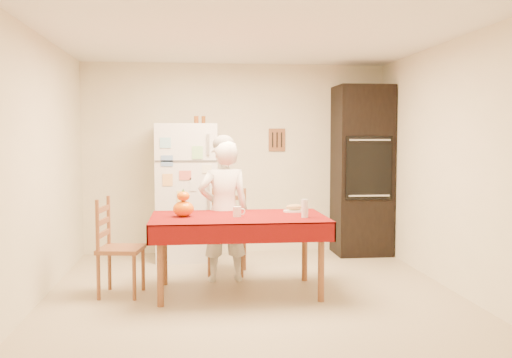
{
  "coord_description": "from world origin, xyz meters",
  "views": [
    {
      "loc": [
        -0.58,
        -5.32,
        1.52
      ],
      "look_at": [
        0.04,
        0.2,
        1.12
      ],
      "focal_mm": 40.0,
      "sensor_mm": 36.0,
      "label": 1
    }
  ],
  "objects": [
    {
      "name": "oven_cabinet",
      "position": [
        1.63,
        1.93,
        1.1
      ],
      "size": [
        0.7,
        0.62,
        2.2
      ],
      "color": "black",
      "rests_on": "floor"
    },
    {
      "name": "chair_left",
      "position": [
        -1.33,
        0.25,
        0.51
      ],
      "size": [
        0.46,
        0.47,
        0.95
      ],
      "rotation": [
        0.0,
        0.0,
        1.42
      ],
      "color": "brown",
      "rests_on": "floor"
    },
    {
      "name": "refrigerator",
      "position": [
        -0.65,
        1.88,
        0.85
      ],
      "size": [
        0.75,
        0.74,
        1.7
      ],
      "color": "white",
      "rests_on": "floor"
    },
    {
      "name": "spice_jar_right",
      "position": [
        -0.43,
        1.93,
        1.75
      ],
      "size": [
        0.05,
        0.05,
        0.1
      ],
      "primitive_type": "cylinder",
      "color": "brown",
      "rests_on": "refrigerator"
    },
    {
      "name": "room_shell",
      "position": [
        0.0,
        0.0,
        1.62
      ],
      "size": [
        4.02,
        4.52,
        2.51
      ],
      "color": "beige",
      "rests_on": "ground"
    },
    {
      "name": "spice_jar_left",
      "position": [
        -0.53,
        1.93,
        1.75
      ],
      "size": [
        0.05,
        0.05,
        0.1
      ],
      "primitive_type": "cylinder",
      "color": "brown",
      "rests_on": "refrigerator"
    },
    {
      "name": "wine_glass",
      "position": [
        0.49,
        0.03,
        0.85
      ],
      "size": [
        0.07,
        0.07,
        0.18
      ],
      "primitive_type": "cylinder",
      "color": "white",
      "rests_on": "dining_table"
    },
    {
      "name": "pumpkin_upper",
      "position": [
        -0.67,
        0.22,
        0.96
      ],
      "size": [
        0.12,
        0.12,
        0.09
      ],
      "primitive_type": "ellipsoid",
      "color": "red",
      "rests_on": "pumpkin_lower"
    },
    {
      "name": "bread_plate",
      "position": [
        0.47,
        0.45,
        0.77
      ],
      "size": [
        0.24,
        0.24,
        0.02
      ],
      "primitive_type": "cylinder",
      "color": "white",
      "rests_on": "dining_table"
    },
    {
      "name": "spice_jar_mid",
      "position": [
        -0.52,
        1.93,
        1.75
      ],
      "size": [
        0.05,
        0.05,
        0.1
      ],
      "primitive_type": "cylinder",
      "color": "#994A1B",
      "rests_on": "refrigerator"
    },
    {
      "name": "chair_far",
      "position": [
        -0.18,
        1.07,
        0.51
      ],
      "size": [
        0.49,
        0.47,
        0.95
      ],
      "rotation": [
        0.0,
        0.0,
        -0.18
      ],
      "color": "brown",
      "rests_on": "floor"
    },
    {
      "name": "pumpkin_lower",
      "position": [
        -0.67,
        0.22,
        0.84
      ],
      "size": [
        0.2,
        0.2,
        0.15
      ],
      "primitive_type": "ellipsoid",
      "color": "#D83E05",
      "rests_on": "dining_table"
    },
    {
      "name": "coffee_mug",
      "position": [
        -0.15,
        0.14,
        0.81
      ],
      "size": [
        0.08,
        0.08,
        0.1
      ],
      "primitive_type": "cylinder",
      "color": "white",
      "rests_on": "dining_table"
    },
    {
      "name": "seated_woman",
      "position": [
        -0.25,
        0.69,
        0.75
      ],
      "size": [
        0.58,
        0.41,
        1.5
      ],
      "primitive_type": "imported",
      "rotation": [
        0.0,
        0.0,
        3.25
      ],
      "color": "white",
      "rests_on": "floor"
    },
    {
      "name": "bread_loaf",
      "position": [
        0.47,
        0.45,
        0.81
      ],
      "size": [
        0.18,
        0.1,
        0.06
      ],
      "primitive_type": "ellipsoid",
      "color": "#A88A52",
      "rests_on": "bread_plate"
    },
    {
      "name": "floor",
      "position": [
        0.0,
        0.0,
        0.0
      ],
      "size": [
        4.5,
        4.5,
        0.0
      ],
      "primitive_type": "plane",
      "color": "#BDAF88",
      "rests_on": "ground"
    },
    {
      "name": "dining_table",
      "position": [
        -0.13,
        0.2,
        0.69
      ],
      "size": [
        1.7,
        1.0,
        0.76
      ],
      "color": "brown",
      "rests_on": "floor"
    }
  ]
}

